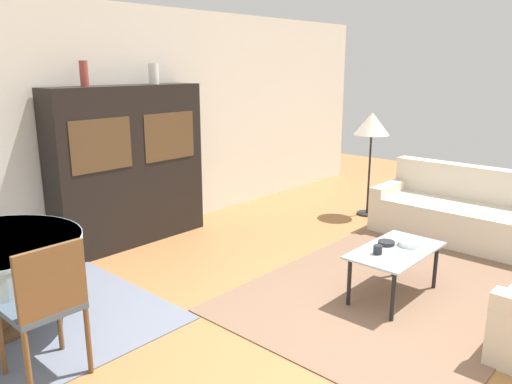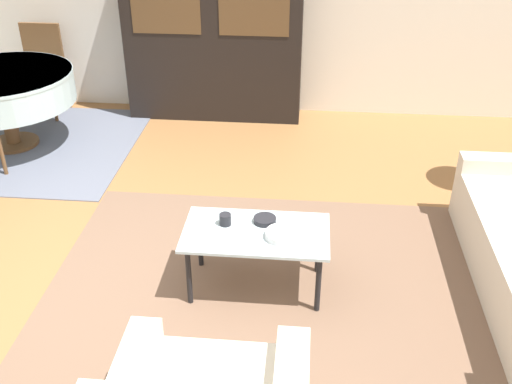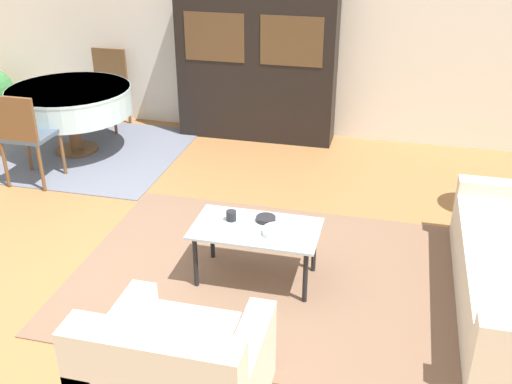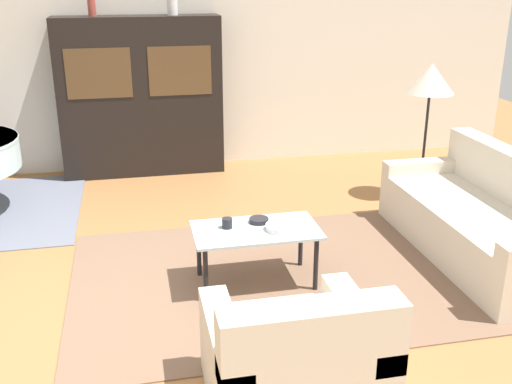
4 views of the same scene
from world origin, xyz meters
TOP-DOWN VIEW (x-y plane):
  - ground_plane at (0.00, 0.00)m, footprint 14.00×14.00m
  - wall_back at (0.00, 3.63)m, footprint 10.00×0.06m
  - area_rug at (1.06, 0.48)m, footprint 3.04×2.22m
  - dining_rug at (-1.63, 2.40)m, footprint 2.31×1.99m
  - couch at (2.94, 0.52)m, footprint 0.89×2.04m
  - coffee_table at (0.95, 0.42)m, footprint 0.95×0.53m
  - display_cabinet at (0.23, 3.38)m, footprint 1.84×0.40m
  - dining_chair_near at (-1.67, 1.52)m, footprint 0.44×0.44m
  - floor_lamp at (3.05, 1.90)m, footprint 0.47×0.47m
  - cup at (0.74, 0.49)m, footprint 0.08×0.08m
  - bowl at (1.12, 0.37)m, footprint 0.21×0.21m
  - bowl_small at (1.00, 0.54)m, footprint 0.15×0.15m
  - vase_tall at (-0.23, 3.38)m, footprint 0.09×0.09m
  - vase_short at (0.64, 3.38)m, footprint 0.12×0.12m

SIDE VIEW (x-z plane):
  - ground_plane at x=0.00m, z-range 0.00..0.00m
  - area_rug at x=1.06m, z-range 0.00..0.01m
  - dining_rug at x=-1.63m, z-range 0.00..0.01m
  - couch at x=2.94m, z-range -0.12..0.72m
  - coffee_table at x=0.95m, z-range 0.18..0.63m
  - bowl_small at x=1.00m, z-range 0.46..0.49m
  - bowl at x=1.12m, z-range 0.46..0.50m
  - cup at x=0.74m, z-range 0.46..0.53m
  - dining_chair_near at x=-1.67m, z-range 0.09..1.04m
  - display_cabinet at x=0.23m, z-range 0.00..1.81m
  - floor_lamp at x=3.05m, z-range 0.51..1.93m
  - wall_back at x=0.00m, z-range 0.00..2.70m
  - vase_short at x=0.64m, z-range 1.81..2.04m
  - vase_tall at x=-0.23m, z-range 1.81..2.07m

